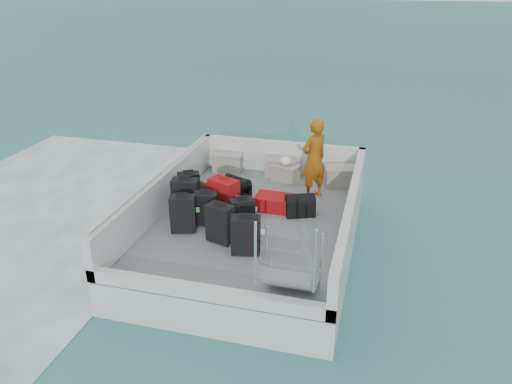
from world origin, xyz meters
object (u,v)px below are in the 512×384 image
suitcase_0 (183,214)px  passenger (314,159)px  crate_1 (281,167)px  suitcase_5 (224,198)px  suitcase_8 (274,203)px  suitcase_1 (186,198)px  suitcase_2 (189,188)px  crate_3 (341,177)px  suitcase_7 (242,215)px  suitcase_3 (220,224)px  suitcase_4 (206,209)px  crate_0 (228,162)px  crate_2 (285,173)px  suitcase_6 (246,236)px

suitcase_0 → passenger: (1.91, 1.98, 0.47)m
suitcase_0 → crate_1: suitcase_0 is taller
suitcase_5 → suitcase_8: bearing=51.6°
suitcase_1 → suitcase_2: 0.59m
crate_3 → suitcase_7: bearing=-120.9°
suitcase_2 → suitcase_3: size_ratio=0.89×
suitcase_1 → suitcase_3: suitcase_1 is taller
suitcase_0 → suitcase_3: bearing=-29.8°
suitcase_4 → suitcase_8: 1.37m
suitcase_2 → suitcase_7: 1.55m
crate_0 → passenger: (2.05, -0.94, 0.61)m
passenger → suitcase_4: bearing=-3.7°
crate_1 → suitcase_5: bearing=-105.2°
suitcase_0 → suitcase_7: bearing=2.1°
suitcase_4 → suitcase_5: (0.20, 0.41, 0.05)m
suitcase_7 → crate_3: size_ratio=0.92×
suitcase_4 → suitcase_5: bearing=52.7°
suitcase_7 → crate_0: suitcase_7 is taller
suitcase_8 → crate_1: bearing=9.9°
suitcase_0 → crate_2: 2.95m
suitcase_7 → crate_1: bearing=53.8°
crate_2 → passenger: 1.17m
suitcase_2 → suitcase_7: bearing=-60.5°
crate_2 → crate_1: bearing=121.9°
suitcase_3 → passenger: (1.18, 2.15, 0.46)m
suitcase_0 → crate_0: suitcase_0 is taller
crate_2 → passenger: (0.69, -0.69, 0.63)m
suitcase_0 → suitcase_3: (0.73, -0.17, 0.00)m
suitcase_8 → crate_3: (1.08, 1.47, 0.05)m
suitcase_4 → passenger: (1.62, 1.63, 0.50)m
crate_0 → crate_2: bearing=-10.0°
suitcase_8 → crate_2: crate_2 is taller
suitcase_6 → crate_3: size_ratio=1.01×
suitcase_6 → suitcase_7: (-0.28, 0.73, -0.03)m
suitcase_2 → suitcase_1: bearing=-101.6°
crate_1 → suitcase_0: bearing=-110.1°
suitcase_3 → crate_2: bearing=95.6°
suitcase_7 → crate_2: bearing=49.9°
suitcase_2 → suitcase_8: (1.66, 0.10, -0.16)m
suitcase_3 → suitcase_6: (0.50, -0.24, -0.02)m
suitcase_6 → suitcase_8: size_ratio=0.91×
crate_1 → passenger: (0.84, -0.94, 0.60)m
crate_2 → suitcase_2: bearing=-135.9°
suitcase_3 → crate_2: 2.89m
suitcase_0 → suitcase_8: size_ratio=0.95×
suitcase_7 → crate_2: suitcase_7 is taller
suitcase_8 → suitcase_6: bearing=179.0°
suitcase_0 → crate_2: (1.22, 2.68, -0.17)m
crate_2 → suitcase_5: bearing=-111.1°
suitcase_1 → suitcase_4: (0.48, -0.24, -0.05)m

